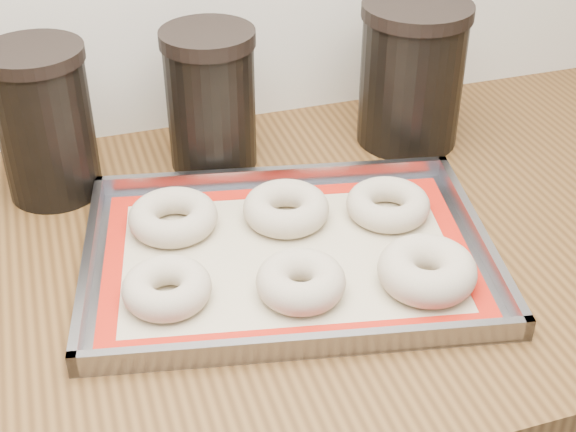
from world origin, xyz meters
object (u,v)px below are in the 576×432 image
object	(u,v)px
canister_left	(45,122)
canister_right	(412,74)
bagel_back_right	(388,204)
canister_mid	(211,99)
baking_tray	(288,254)
bagel_back_left	(173,217)
bagel_front_left	(167,288)
bagel_front_mid	(301,281)
bagel_back_mid	(286,208)
bagel_front_right	(427,270)

from	to	relation	value
canister_left	canister_right	bearing A→B (deg)	-1.48
bagel_back_right	canister_mid	distance (m)	0.27
baking_tray	bagel_back_right	world-z (taller)	bagel_back_right
baking_tray	bagel_back_left	size ratio (longest dim) A/B	4.83
bagel_front_left	canister_right	size ratio (longest dim) A/B	0.48
baking_tray	canister_mid	xyz separation A→B (m)	(-0.03, 0.24, 0.09)
bagel_front_mid	bagel_back_right	distance (m)	0.19
baking_tray	canister_mid	bearing A→B (deg)	96.76
bagel_back_mid	canister_mid	distance (m)	0.19
bagel_back_mid	canister_left	bearing A→B (deg)	147.73
bagel_back_right	canister_left	size ratio (longest dim) A/B	0.52
bagel_front_mid	canister_left	world-z (taller)	canister_left
bagel_front_mid	bagel_back_left	world-z (taller)	bagel_front_mid
baking_tray	canister_left	world-z (taller)	canister_left
baking_tray	bagel_front_left	distance (m)	0.15
bagel_front_right	bagel_front_left	bearing A→B (deg)	167.39
bagel_front_left	bagel_back_right	xyz separation A→B (m)	(0.29, 0.08, -0.00)
bagel_front_right	canister_mid	world-z (taller)	canister_mid
canister_left	canister_right	xyz separation A→B (m)	(0.49, -0.01, 0.00)
canister_right	bagel_front_mid	bearing A→B (deg)	-131.60
baking_tray	bagel_front_mid	xyz separation A→B (m)	(-0.01, -0.07, 0.02)
bagel_front_mid	bagel_back_left	bearing A→B (deg)	122.87
bagel_front_mid	canister_right	distance (m)	0.40
bagel_back_left	bagel_front_left	bearing A→B (deg)	-103.93
bagel_back_mid	canister_left	xyz separation A→B (m)	(-0.26, 0.16, 0.08)
bagel_front_mid	bagel_back_mid	size ratio (longest dim) A/B	0.92
canister_left	bagel_front_right	bearing A→B (deg)	-41.94
bagel_back_left	canister_mid	size ratio (longest dim) A/B	0.56
baking_tray	canister_right	world-z (taller)	canister_right
baking_tray	bagel_back_mid	size ratio (longest dim) A/B	4.92
bagel_front_left	canister_left	size ratio (longest dim) A/B	0.49
bagel_back_mid	canister_mid	size ratio (longest dim) A/B	0.55
bagel_front_left	canister_right	distance (m)	0.48
canister_right	bagel_back_mid	bearing A→B (deg)	-146.60
bagel_back_left	bagel_front_right	bearing A→B (deg)	-38.32
bagel_front_left	bagel_back_mid	xyz separation A→B (m)	(0.17, 0.10, 0.00)
baking_tray	bagel_back_left	distance (m)	0.15
bagel_back_left	canister_right	xyz separation A→B (m)	(0.37, 0.13, 0.08)
bagel_front_mid	bagel_back_left	distance (m)	0.20
bagel_front_mid	canister_mid	xyz separation A→B (m)	(-0.02, 0.31, 0.07)
bagel_back_mid	canister_mid	world-z (taller)	canister_mid
bagel_front_right	canister_left	distance (m)	0.50
bagel_front_mid	bagel_back_mid	xyz separation A→B (m)	(0.03, 0.14, -0.00)
bagel_back_left	bagel_back_right	size ratio (longest dim) A/B	1.04
bagel_front_left	bagel_back_right	bearing A→B (deg)	14.93
bagel_back_left	bagel_back_right	distance (m)	0.26
bagel_front_left	bagel_back_left	distance (m)	0.13
canister_left	baking_tray	bearing A→B (deg)	-44.13
bagel_front_left	canister_right	xyz separation A→B (m)	(0.40, 0.26, 0.08)
bagel_front_left	bagel_back_right	world-z (taller)	bagel_front_left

